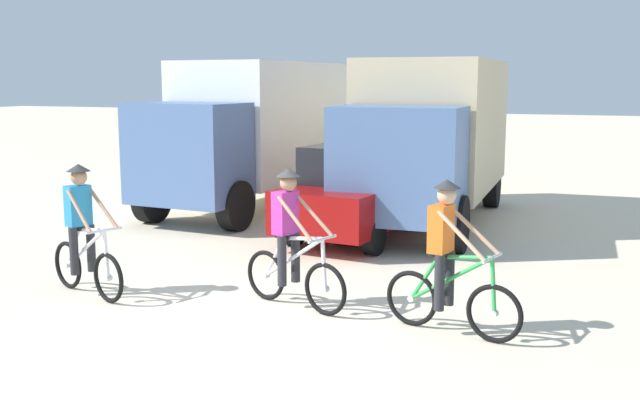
{
  "coord_description": "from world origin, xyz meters",
  "views": [
    {
      "loc": [
        4.4,
        -7.42,
        2.94
      ],
      "look_at": [
        0.1,
        3.16,
        1.1
      ],
      "focal_mm": 41.83,
      "sensor_mm": 36.0,
      "label": 1
    }
  ],
  "objects": [
    {
      "name": "ground_plane",
      "position": [
        0.0,
        0.0,
        0.0
      ],
      "size": [
        120.0,
        120.0,
        0.0
      ],
      "primitive_type": "plane",
      "color": "beige"
    },
    {
      "name": "box_truck_white_box",
      "position": [
        -3.44,
        8.11,
        1.87
      ],
      "size": [
        2.75,
        6.87,
        3.35
      ],
      "color": "white",
      "rests_on": "ground"
    },
    {
      "name": "box_truck_tan_camper",
      "position": [
        0.72,
        7.77,
        1.87
      ],
      "size": [
        2.65,
        6.84,
        3.35
      ],
      "color": "#CCB78E",
      "rests_on": "ground"
    },
    {
      "name": "sedan_parked",
      "position": [
        -0.05,
        5.72,
        0.88
      ],
      "size": [
        2.2,
        4.36,
        1.76
      ],
      "color": "maroon",
      "rests_on": "ground"
    },
    {
      "name": "cyclist_orange_shirt",
      "position": [
        -2.38,
        0.63,
        0.85
      ],
      "size": [
        1.64,
        0.74,
        1.82
      ],
      "color": "black",
      "rests_on": "ground"
    },
    {
      "name": "cyclist_cowboy_hat",
      "position": [
        0.49,
        1.19,
        0.85
      ],
      "size": [
        1.66,
        0.71,
        1.82
      ],
      "color": "black",
      "rests_on": "ground"
    },
    {
      "name": "cyclist_near_camera",
      "position": [
        2.61,
        0.93,
        0.85
      ],
      "size": [
        1.7,
        0.59,
        1.82
      ],
      "color": "black",
      "rests_on": "ground"
    }
  ]
}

